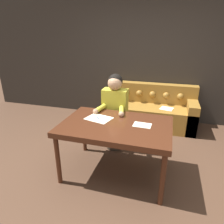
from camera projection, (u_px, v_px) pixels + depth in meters
The scene contains 8 objects.
ground_plane at pixel (120, 175), 2.78m from camera, with size 16.00×16.00×0.00m, color #4C3323.
wall_back at pixel (146, 61), 4.29m from camera, with size 8.00×0.06×2.60m.
dining_table at pixel (116, 129), 2.60m from camera, with size 1.41×0.94×0.75m.
couch at pixel (151, 111), 4.25m from camera, with size 1.81×0.77×0.85m.
person at pixel (115, 112), 3.22m from camera, with size 0.47×0.56×1.27m.
pattern_paper_main at pixel (99, 118), 2.73m from camera, with size 0.39×0.34×0.00m.
pattern_paper_offcut at pixel (142, 125), 2.54m from camera, with size 0.23×0.17×0.00m.
scissors at pixel (98, 118), 2.74m from camera, with size 0.23×0.19×0.01m.
Camera 1 is at (0.53, -2.21, 1.84)m, focal length 32.00 mm.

